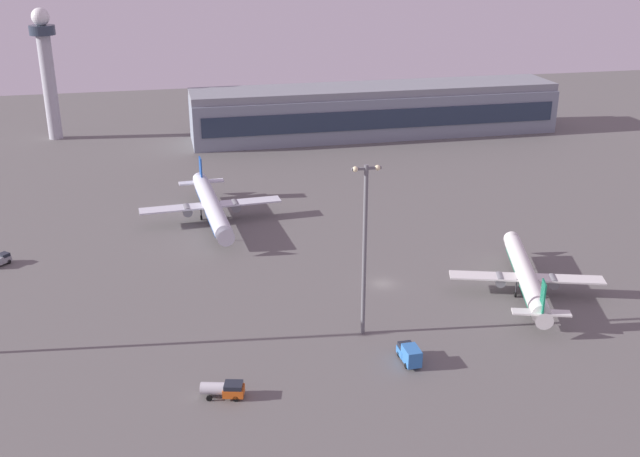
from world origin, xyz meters
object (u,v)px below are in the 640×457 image
object	(u,v)px
catering_truck	(410,354)
apron_light_central	(365,242)
control_tower	(47,65)
fuel_truck	(224,389)
airplane_taxiway_distant	(211,205)
airplane_terminal_side	(526,276)
baggage_tractor	(0,260)

from	to	relation	value
catering_truck	apron_light_central	bearing A→B (deg)	112.66
control_tower	apron_light_central	xyz separation A→B (m)	(64.30, -147.39, -7.31)
fuel_truck	airplane_taxiway_distant	bearing A→B (deg)	-169.03
airplane_taxiway_distant	catering_truck	size ratio (longest dim) A/B	7.46
airplane_terminal_side	apron_light_central	bearing A→B (deg)	-149.24
airplane_terminal_side	apron_light_central	distance (m)	37.06
fuel_truck	catering_truck	size ratio (longest dim) A/B	1.16
airplane_terminal_side	catering_truck	bearing A→B (deg)	-129.89
airplane_terminal_side	airplane_taxiway_distant	xyz separation A→B (m)	(-54.13, 50.46, 0.57)
airplane_taxiway_distant	apron_light_central	xyz separation A→B (m)	(20.41, -58.45, 12.57)
airplane_terminal_side	baggage_tractor	xyz separation A→B (m)	(-98.25, 34.88, -2.36)
baggage_tractor	apron_light_central	world-z (taller)	apron_light_central
airplane_taxiway_distant	baggage_tractor	world-z (taller)	airplane_taxiway_distant
control_tower	baggage_tractor	bearing A→B (deg)	-90.13
baggage_tractor	catering_truck	bearing A→B (deg)	5.24
airplane_terminal_side	airplane_taxiway_distant	distance (m)	74.00
catering_truck	airplane_taxiway_distant	bearing A→B (deg)	108.98
catering_truck	fuel_truck	bearing A→B (deg)	-174.68
catering_truck	airplane_terminal_side	bearing A→B (deg)	31.73
fuel_truck	apron_light_central	bearing A→B (deg)	133.70
baggage_tractor	catering_truck	world-z (taller)	catering_truck
catering_truck	baggage_tractor	bearing A→B (deg)	141.32
airplane_taxiway_distant	fuel_truck	xyz separation A→B (m)	(-4.29, -72.34, -2.75)
airplane_taxiway_distant	baggage_tractor	xyz separation A→B (m)	(-44.12, -15.58, -2.93)
airplane_taxiway_distant	baggage_tractor	size ratio (longest dim) A/B	9.72
baggage_tractor	apron_light_central	xyz separation A→B (m)	(64.53, -42.87, 15.51)
airplane_terminal_side	baggage_tractor	size ratio (longest dim) A/B	8.16
control_tower	airplane_taxiway_distant	size ratio (longest dim) A/B	0.98
fuel_truck	baggage_tractor	bearing A→B (deg)	-130.58
airplane_terminal_side	apron_light_central	xyz separation A→B (m)	(-33.72, -7.99, 13.15)
airplane_terminal_side	fuel_truck	world-z (taller)	airplane_terminal_side
airplane_terminal_side	fuel_truck	distance (m)	62.42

